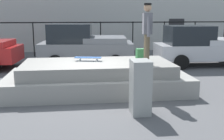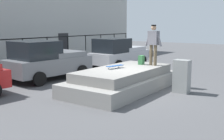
# 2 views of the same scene
# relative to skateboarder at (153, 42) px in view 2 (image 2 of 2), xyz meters

# --- Properties ---
(ground_plane) EXTENTS (60.00, 60.00, 0.00)m
(ground_plane) POSITION_rel_skateboarder_xyz_m (-1.61, 0.32, -1.91)
(ground_plane) COLOR #4C4C4F
(concrete_ledge) EXTENTS (5.49, 2.58, 0.89)m
(concrete_ledge) POSITION_rel_skateboarder_xyz_m (-1.38, 0.61, -1.51)
(concrete_ledge) COLOR gray
(concrete_ledge) RESTS_ON ground_plane
(skateboarder) EXTENTS (0.30, 0.85, 1.75)m
(skateboarder) POSITION_rel_skateboarder_xyz_m (0.00, 0.00, 0.00)
(skateboarder) COLOR brown
(skateboarder) RESTS_ON concrete_ledge
(skateboard) EXTENTS (0.85, 0.36, 0.12)m
(skateboard) POSITION_rel_skateboarder_xyz_m (-1.65, 0.86, -0.92)
(skateboard) COLOR #264C8C
(skateboard) RESTS_ON concrete_ledge
(backpack) EXTENTS (0.30, 0.23, 0.40)m
(backpack) POSITION_rel_skateboarder_xyz_m (-0.04, 0.55, -0.82)
(backpack) COLOR #33723F
(backpack) RESTS_ON concrete_ledge
(car_grey_pickup_mid) EXTENTS (4.28, 2.52, 1.90)m
(car_grey_pickup_mid) POSITION_rel_skateboarder_xyz_m (-1.70, 4.88, -0.97)
(car_grey_pickup_mid) COLOR slate
(car_grey_pickup_mid) RESTS_ON ground_plane
(car_silver_pickup_far) EXTENTS (4.39, 2.13, 1.82)m
(car_silver_pickup_far) POSITION_rel_skateboarder_xyz_m (3.60, 4.22, -1.01)
(car_silver_pickup_far) COLOR #B7B7BC
(car_silver_pickup_far) RESTS_ON ground_plane
(utility_box) EXTENTS (0.45, 0.60, 1.29)m
(utility_box) POSITION_rel_skateboarder_xyz_m (-0.51, -1.52, -1.27)
(utility_box) COLOR gray
(utility_box) RESTS_ON ground_plane
(fence_row) EXTENTS (24.06, 0.06, 1.89)m
(fence_row) POSITION_rel_skateboarder_xyz_m (-1.61, 7.91, -0.63)
(fence_row) COLOR black
(fence_row) RESTS_ON ground_plane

